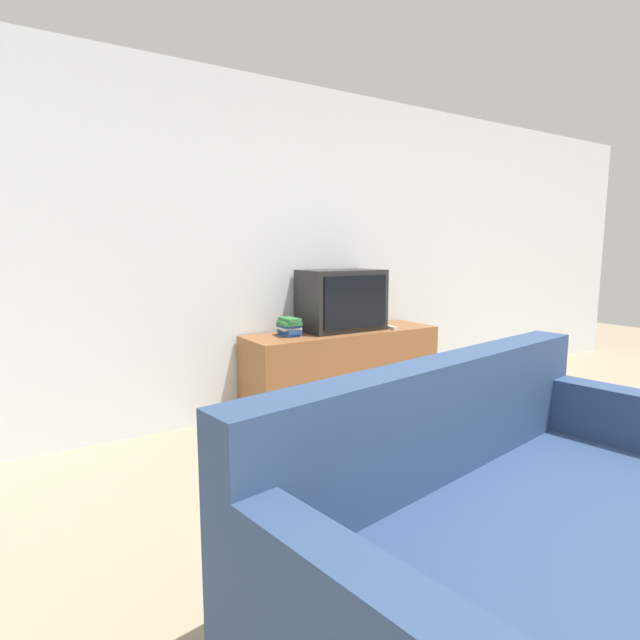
# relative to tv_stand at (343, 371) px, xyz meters

# --- Properties ---
(wall_back) EXTENTS (9.00, 0.06, 2.60)m
(wall_back) POSITION_rel_tv_stand_xyz_m (-0.25, 0.30, 0.97)
(wall_back) COLOR silver
(wall_back) RESTS_ON ground_plane
(tv_stand) EXTENTS (1.64, 0.49, 0.66)m
(tv_stand) POSITION_rel_tv_stand_xyz_m (0.00, 0.00, 0.00)
(tv_stand) COLOR brown
(tv_stand) RESTS_ON ground_plane
(television) EXTENTS (0.67, 0.40, 0.49)m
(television) POSITION_rel_tv_stand_xyz_m (0.02, 0.05, 0.58)
(television) COLOR black
(television) RESTS_ON tv_stand
(couch) EXTENTS (2.02, 1.21, 0.91)m
(couch) POSITION_rel_tv_stand_xyz_m (-0.89, -2.31, -0.03)
(couch) COLOR navy
(couch) RESTS_ON ground_plane
(book_stack) EXTENTS (0.16, 0.21, 0.14)m
(book_stack) POSITION_rel_tv_stand_xyz_m (-0.48, 0.03, 0.40)
(book_stack) COLOR #23478E
(book_stack) RESTS_ON tv_stand
(remote_on_stand) EXTENTS (0.07, 0.17, 0.02)m
(remote_on_stand) POSITION_rel_tv_stand_xyz_m (0.40, -0.12, 0.34)
(remote_on_stand) COLOR #B7B7B7
(remote_on_stand) RESTS_ON tv_stand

